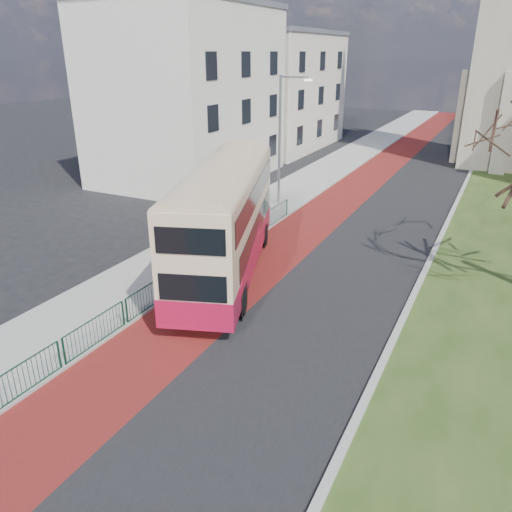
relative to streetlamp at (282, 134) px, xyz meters
The scene contains 11 objects.
ground 19.08m from the streetlamp, 76.42° to the right, with size 160.00×160.00×0.00m, color black.
road_carriageway 7.70m from the streetlamp, 18.88° to the left, with size 9.00×120.00×0.01m, color black.
bus_lane 5.91m from the streetlamp, 32.43° to the left, with size 3.40×120.00×0.01m, color #591414.
pavement_west 5.00m from the streetlamp, 108.07° to the left, with size 4.00×120.00×0.12m, color gray.
kerb_west 5.13m from the streetlamp, 56.03° to the left, with size 0.25×120.00×0.13m, color #999993.
kerb_east 12.07m from the streetlamp, 20.95° to the left, with size 0.25×80.00×0.13m, color #999993.
pedestrian_railing 14.64m from the streetlamp, 84.30° to the right, with size 0.07×24.00×1.12m.
street_block_near 10.62m from the streetlamp, 157.49° to the left, with size 10.30×14.30×13.00m.
street_block_far 22.24m from the streetlamp, 115.76° to the left, with size 10.30×16.30×11.50m.
streetlamp is the anchor object (origin of this frame).
bus 11.78m from the streetlamp, 78.12° to the right, with size 6.47×12.03×4.93m.
Camera 1 is at (8.55, -11.31, 9.43)m, focal length 35.00 mm.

